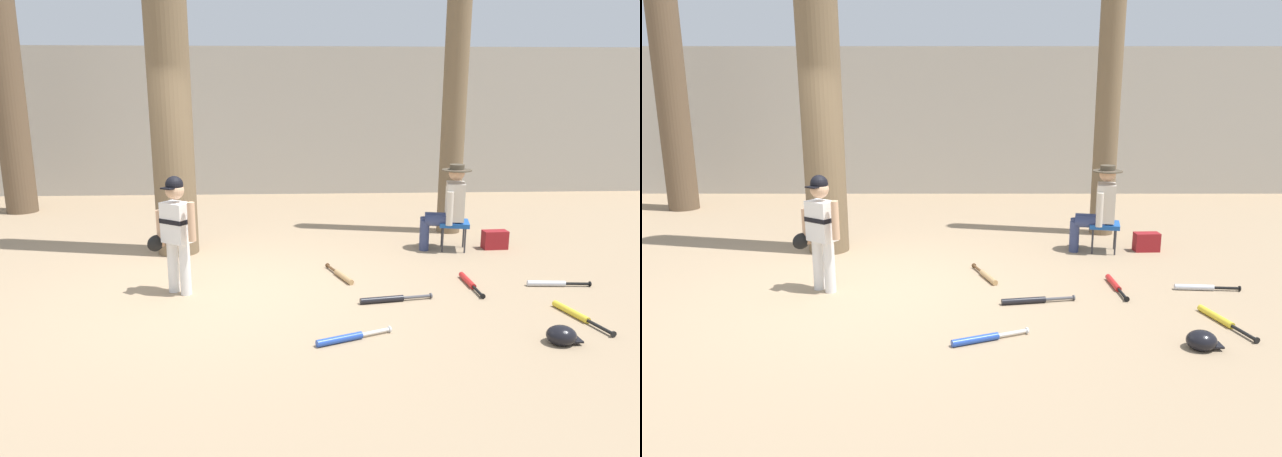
{
  "view_description": "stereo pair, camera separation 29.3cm",
  "coord_description": "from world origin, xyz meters",
  "views": [
    {
      "loc": [
        0.78,
        -6.09,
        2.2
      ],
      "look_at": [
        1.08,
        -0.12,
        0.75
      ],
      "focal_mm": 32.42,
      "sensor_mm": 36.0,
      "label": 1
    },
    {
      "loc": [
        1.07,
        -6.1,
        2.2
      ],
      "look_at": [
        1.08,
        -0.12,
        0.75
      ],
      "focal_mm": 32.42,
      "sensor_mm": 36.0,
      "label": 2
    }
  ],
  "objects": [
    {
      "name": "tree_far_left",
      "position": [
        -4.16,
        4.56,
        2.28
      ],
      "size": [
        0.7,
        0.7,
        5.23
      ],
      "color": "brown",
      "rests_on": "ground"
    },
    {
      "name": "folding_stool",
      "position": [
        3.03,
        1.63,
        0.36
      ],
      "size": [
        0.48,
        0.48,
        0.41
      ],
      "color": "#194C9E",
      "rests_on": "ground"
    },
    {
      "name": "bat_yellow_trainer",
      "position": [
        3.57,
        -0.88,
        0.03
      ],
      "size": [
        0.25,
        0.81,
        0.07
      ],
      "color": "yellow",
      "rests_on": "ground"
    },
    {
      "name": "bat_aluminum_silver",
      "position": [
        3.74,
        0.04,
        0.03
      ],
      "size": [
        0.72,
        0.12,
        0.07
      ],
      "color": "#B7BCC6",
      "rests_on": "ground"
    },
    {
      "name": "bat_wood_tan",
      "position": [
        1.37,
        0.44,
        0.03
      ],
      "size": [
        0.29,
        0.7,
        0.07
      ],
      "color": "tan",
      "rests_on": "ground"
    },
    {
      "name": "tree_behind_spectator",
      "position": [
        3.25,
        2.69,
        2.35
      ],
      "size": [
        0.59,
        0.59,
        5.33
      ],
      "color": "brown",
      "rests_on": "ground"
    },
    {
      "name": "handbag_beside_stool",
      "position": [
        3.64,
        1.65,
        0.13
      ],
      "size": [
        0.35,
        0.2,
        0.26
      ],
      "primitive_type": "cube",
      "rotation": [
        0.0,
        0.0,
        0.05
      ],
      "color": "maroon",
      "rests_on": "ground"
    },
    {
      "name": "ground_plane",
      "position": [
        0.0,
        0.0,
        0.0
      ],
      "size": [
        60.0,
        60.0,
        0.0
      ],
      "primitive_type": "plane",
      "color": "#9E8466"
    },
    {
      "name": "bat_blue_youth",
      "position": [
        1.25,
        -1.33,
        0.03
      ],
      "size": [
        0.72,
        0.34,
        0.07
      ],
      "color": "#2347AD",
      "rests_on": "ground"
    },
    {
      "name": "young_ballplayer",
      "position": [
        -0.48,
        0.03,
        0.74
      ],
      "size": [
        0.6,
        0.38,
        1.31
      ],
      "color": "white",
      "rests_on": "ground"
    },
    {
      "name": "batting_helmet_black",
      "position": [
        3.15,
        -1.47,
        0.08
      ],
      "size": [
        0.31,
        0.24,
        0.18
      ],
      "color": "black",
      "rests_on": "ground"
    },
    {
      "name": "concrete_back_wall",
      "position": [
        0.0,
        6.36,
        1.52
      ],
      "size": [
        18.0,
        0.36,
        3.05
      ],
      "primitive_type": "cube",
      "color": "#ADA89E",
      "rests_on": "ground"
    },
    {
      "name": "tree_near_player",
      "position": [
        -0.79,
        1.69,
        2.75
      ],
      "size": [
        0.92,
        0.92,
        6.47
      ],
      "color": "brown",
      "rests_on": "ground"
    },
    {
      "name": "bat_red_barrel",
      "position": [
        2.81,
        0.13,
        0.03
      ],
      "size": [
        0.08,
        0.76,
        0.07
      ],
      "color": "red",
      "rests_on": "ground"
    },
    {
      "name": "seated_spectator",
      "position": [
        2.94,
        1.65,
        0.64
      ],
      "size": [
        0.68,
        0.54,
        1.2
      ],
      "color": "navy",
      "rests_on": "ground"
    },
    {
      "name": "bat_black_composite",
      "position": [
        1.78,
        -0.37,
        0.03
      ],
      "size": [
        0.8,
        0.19,
        0.07
      ],
      "color": "black",
      "rests_on": "ground"
    }
  ]
}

